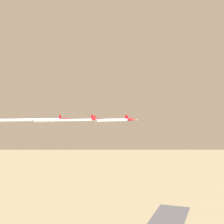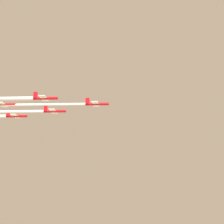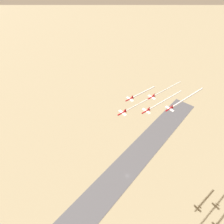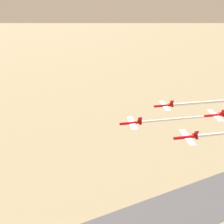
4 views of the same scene
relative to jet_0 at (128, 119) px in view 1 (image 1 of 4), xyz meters
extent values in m
cylinder|color=#B20C14|center=(0.36, 0.07, -0.04)|extent=(9.14, 2.84, 1.11)
cube|color=white|center=(-0.24, -0.05, -0.04)|extent=(4.01, 8.79, 0.18)
cube|color=#B20C14|center=(-3.31, -0.65, 1.34)|extent=(1.61, 0.45, 2.22)
cube|color=#B20C14|center=(-3.31, -0.65, -0.04)|extent=(1.71, 3.39, 0.12)
cylinder|color=#B20C14|center=(-19.50, 7.06, -0.32)|extent=(9.14, 2.84, 1.11)
cube|color=white|center=(-20.10, 6.95, -0.32)|extent=(4.01, 8.79, 0.18)
cube|color=#B20C14|center=(-23.17, 6.34, 1.07)|extent=(1.61, 0.45, 2.22)
cube|color=#B20C14|center=(-23.17, 6.34, -0.32)|extent=(1.71, 3.39, 0.12)
cylinder|color=#B20C14|center=(-15.40, -13.89, -0.16)|extent=(9.14, 2.84, 1.11)
cube|color=white|center=(-16.00, -14.01, -0.16)|extent=(4.01, 8.79, 0.18)
cube|color=#B20C14|center=(-19.07, -14.61, 1.23)|extent=(1.61, 0.45, 2.22)
cube|color=#B20C14|center=(-19.07, -14.61, -0.16)|extent=(1.71, 3.39, 0.12)
cylinder|color=#B20C14|center=(-39.37, 14.05, 0.08)|extent=(9.14, 2.84, 1.11)
cube|color=white|center=(-39.96, 13.94, 0.08)|extent=(4.01, 8.79, 0.18)
cube|color=#B20C14|center=(-43.03, 13.34, 1.47)|extent=(1.61, 0.45, 2.22)
cube|color=#B20C14|center=(-43.03, 13.34, 0.08)|extent=(1.71, 3.39, 0.12)
cylinder|color=#B20C14|center=(-35.27, -6.90, 0.15)|extent=(9.14, 2.84, 1.11)
cube|color=white|center=(-35.86, -7.02, 0.15)|extent=(4.01, 8.79, 0.18)
cube|color=#B20C14|center=(-38.93, -7.62, 1.54)|extent=(1.61, 0.45, 2.22)
cube|color=#B20C14|center=(-38.93, -7.62, 0.15)|extent=(1.71, 3.39, 0.12)
cylinder|color=white|center=(-30.04, -5.88, -0.04)|extent=(52.05, 11.05, 0.92)
cylinder|color=white|center=(-46.31, 1.82, -0.32)|extent=(44.90, 9.82, 1.10)
cylinder|color=white|center=(-34.57, -17.64, -0.16)|extent=(29.67, 7.07, 1.34)
cylinder|color=white|center=(-67.41, 8.56, 0.08)|extent=(47.42, 10.54, 1.34)
cylinder|color=white|center=(-59.71, -11.68, 0.15)|extent=(40.14, 8.71, 0.91)
camera|label=1|loc=(-150.98, -121.62, 2.31)|focal=50.00mm
camera|label=2|loc=(54.43, -190.70, -46.72)|focal=85.00mm
camera|label=3|loc=(57.36, 95.54, 100.31)|focal=28.00mm
camera|label=4|loc=(4.97, 55.63, 43.80)|focal=28.00mm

